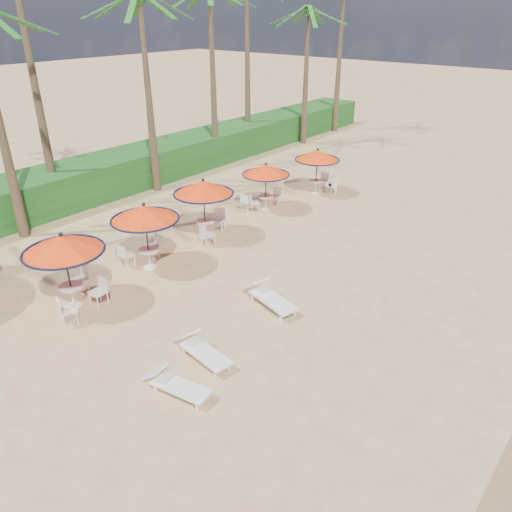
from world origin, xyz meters
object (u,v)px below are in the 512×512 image
Objects in this scene: station_0 at (66,253)px; station_3 at (265,176)px; lounger_mid at (201,349)px; lounger_near at (174,383)px; station_1 at (144,218)px; lounger_far at (269,296)px; station_2 at (204,193)px; station_4 at (319,161)px.

station_0 is 10.68m from station_3.
station_3 is at bearing 127.33° from lounger_mid.
lounger_near is 0.95× the size of lounger_mid.
station_1 is at bearing 95.17° from station_0.
lounger_far is (-0.25, 3.36, 0.03)m from lounger_mid.
lounger_far is (5.35, -2.54, -1.62)m from station_2.
station_1 reaches higher than lounger_far.
station_1 is 1.00× the size of station_2.
station_2 reaches higher than lounger_far.
station_4 is at bearing 79.31° from station_3.
lounger_mid is at bearing 7.74° from station_0.
station_2 is 1.11× the size of station_3.
lounger_near is at bearing -7.34° from station_0.
station_4 is (0.68, 3.61, 0.04)m from station_3.
station_3 is at bearing 144.68° from lounger_far.
station_0 reaches higher than station_1.
station_4 reaches higher than lounger_near.
station_4 reaches higher than lounger_far.
lounger_mid is at bearing -70.53° from lounger_far.
station_4 reaches higher than station_3.
station_3 is 3.67m from station_4.
station_4 is at bearing 100.29° from lounger_near.
station_0 is 6.51m from lounger_far.
station_2 is 8.30m from lounger_mid.
station_2 is 9.64m from lounger_near.
station_2 reaches higher than lounger_near.
station_1 reaches higher than station_4.
station_1 is 3.30m from station_2.
station_4 is 1.07× the size of lounger_far.
lounger_near is at bearing -50.33° from station_2.
station_2 reaches higher than station_4.
station_0 is at bearing -86.74° from station_3.
lounger_near is 0.85× the size of lounger_far.
lounger_near is (6.16, -11.38, -1.40)m from station_3.
lounger_near is (5.48, -14.99, -1.44)m from station_4.
lounger_mid is (5.09, 0.69, -1.60)m from station_0.
station_2 is 1.16× the size of lounger_far.
station_2 is 7.70m from station_4.
lounger_far reaches higher than lounger_mid.
station_4 is 11.36m from lounger_far.
station_3 is (-0.61, 10.66, -0.22)m from station_0.
lounger_mid is (5.02, -13.58, -1.42)m from station_4.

